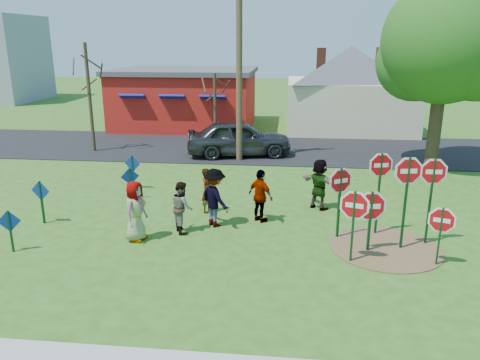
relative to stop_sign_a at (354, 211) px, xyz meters
The scene contains 27 objects.
ground 4.18m from the stop_sign_a, 149.95° to the left, with size 120.00×120.00×0.00m, color #345317.
road 13.96m from the stop_sign_a, 104.14° to the left, with size 120.00×7.50×0.04m, color black.
dirt_patch 2.06m from the stop_sign_a, 40.99° to the left, with size 3.20×3.20×0.03m, color brown.
red_building 21.85m from the stop_sign_a, 114.02° to the left, with size 9.40×7.69×3.90m.
cream_house 20.13m from the stop_sign_a, 83.97° to the left, with size 9.40×9.40×6.50m.
stop_sign_a is the anchor object (origin of this frame).
stop_sign_b 2.29m from the stop_sign_a, 63.77° to the left, with size 0.98×0.26×2.71m.
stop_sign_c 2.76m from the stop_sign_a, 30.95° to the left, with size 1.04×0.07×2.74m.
stop_sign_d 1.93m from the stop_sign_a, 32.77° to the left, with size 1.06×0.21×2.86m.
stop_sign_e 0.94m from the stop_sign_a, 51.96° to the left, with size 1.16×0.23×1.94m.
stop_sign_f 2.27m from the stop_sign_a, ahead, with size 0.90×0.30×1.76m.
stop_sign_g 1.61m from the stop_sign_a, 97.77° to the left, with size 0.93×0.53×2.33m.
blue_diamond_a 9.51m from the stop_sign_a, behind, with size 0.63×0.17×1.25m.
blue_diamond_b 9.86m from the stop_sign_a, 169.76° to the left, with size 0.67×0.14×1.46m.
blue_diamond_c 8.81m from the stop_sign_a, 150.16° to the left, with size 0.63×0.30×1.24m.
blue_diamond_d 9.73m from the stop_sign_a, 144.71° to the left, with size 0.68×0.15×1.40m.
person_a 6.30m from the stop_sign_a, behind, with size 0.90×0.59×1.84m, color #4C4C96.
person_b 5.67m from the stop_sign_a, 143.29° to the left, with size 0.57×0.38×1.57m, color #327E72.
person_c 5.29m from the stop_sign_a, 162.55° to the left, with size 0.79×0.62×1.62m, color brown.
person_d 4.62m from the stop_sign_a, 152.18° to the left, with size 1.23×0.71×1.90m, color #2D2D31.
person_e 3.78m from the stop_sign_a, 134.81° to the left, with size 1.04×0.43×1.78m, color #4B2C5B.
person_f 4.20m from the stop_sign_a, 98.94° to the left, with size 1.68×0.54×1.82m, color #1E5633.
suv 12.42m from the stop_sign_a, 110.32° to the left, with size 2.13×5.31×1.81m, color #323237.
utility_pole 12.01m from the stop_sign_a, 111.47° to the left, with size 2.31×0.60×9.53m.
leafy_tree 11.84m from the stop_sign_a, 63.64° to the left, with size 5.95×5.43×8.45m.
bare_tree_west 17.11m from the stop_sign_a, 135.85° to the left, with size 1.80×1.80×5.65m.
bare_tree_east 16.72m from the stop_sign_a, 111.64° to the left, with size 1.80×1.80×3.93m.
Camera 1 is at (1.62, -13.77, 5.80)m, focal length 35.00 mm.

